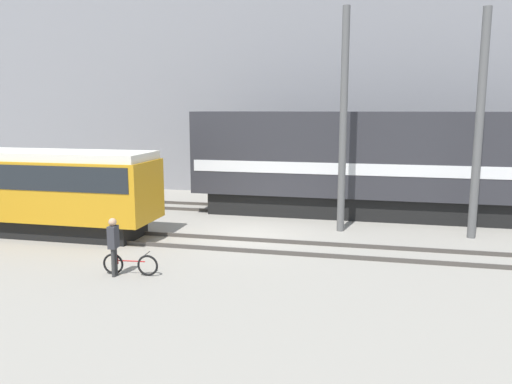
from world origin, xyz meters
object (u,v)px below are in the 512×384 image
utility_pole_center (479,126)px  streetcar (27,186)px  freight_locomotive (399,163)px  utility_pole_left (343,122)px  person (113,241)px  bicycle (130,264)px

utility_pole_center → streetcar: bearing=-169.5°
freight_locomotive → utility_pole_left: size_ratio=2.11×
freight_locomotive → streetcar: size_ratio=1.76×
freight_locomotive → person: (-8.41, -10.09, -1.42)m
freight_locomotive → utility_pole_center: utility_pole_center is taller
freight_locomotive → utility_pole_center: bearing=-50.4°
streetcar → person: streetcar is taller
freight_locomotive → person: 13.21m
streetcar → utility_pole_center: utility_pole_center is taller
freight_locomotive → utility_pole_left: utility_pole_left is taller
streetcar → bicycle: 7.37m
bicycle → utility_pole_center: (10.56, 6.81, 3.86)m
streetcar → person: bearing=-34.0°
streetcar → bicycle: bearing=-31.0°
person → utility_pole_left: size_ratio=0.20×
streetcar → utility_pole_left: utility_pole_left is taller
freight_locomotive → utility_pole_left: 4.29m
person → utility_pole_left: bearing=49.0°
streetcar → bicycle: streetcar is taller
freight_locomotive → streetcar: 15.49m
utility_pole_left → bicycle: bearing=-129.8°
person → utility_pole_center: (10.97, 7.00, 3.13)m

